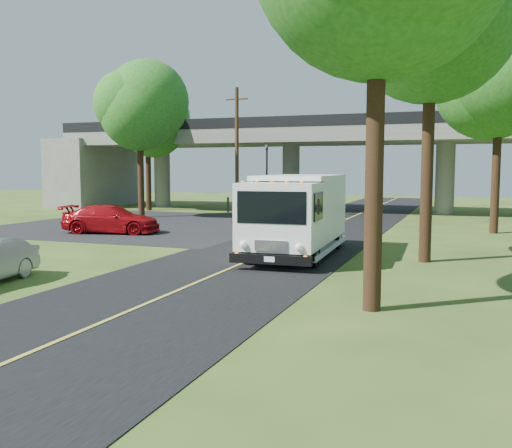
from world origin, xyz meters
The scene contains 13 objects.
ground centered at (0.00, 0.00, 0.00)m, with size 120.00×120.00×0.00m, color #304719.
road centered at (0.00, 10.00, 0.01)m, with size 7.00×90.00×0.02m, color black.
parking_lot centered at (-11.00, 18.00, 0.01)m, with size 16.00×18.00×0.01m, color black.
lane_line centered at (0.00, 10.00, 0.03)m, with size 0.12×90.00×0.01m, color gold.
overpass centered at (0.00, 32.00, 4.56)m, with size 54.00×10.00×7.30m.
traffic_signal centered at (-6.00, 26.00, 3.20)m, with size 0.18×0.22×5.20m.
utility_pole centered at (-7.50, 24.00, 4.59)m, with size 1.60×0.26×9.00m.
tree_right_far centered at (9.21, 19.84, 8.30)m, with size 5.77×5.67×10.99m.
tree_left_lot centered at (-13.79, 21.84, 7.90)m, with size 5.60×5.50×10.50m.
tree_left_far centered at (-16.79, 27.84, 7.45)m, with size 5.26×5.16×9.89m.
step_van centered at (1.33, 8.66, 1.74)m, with size 3.14×7.74×3.20m.
red_sedan centered at (-10.22, 12.86, 0.76)m, with size 2.13×5.23×1.52m, color #9F0911.
pedestrian centered at (-3.80, 14.90, 0.96)m, with size 0.70×0.46×1.92m, color gray.
Camera 1 is at (7.62, -12.89, 3.49)m, focal length 40.00 mm.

